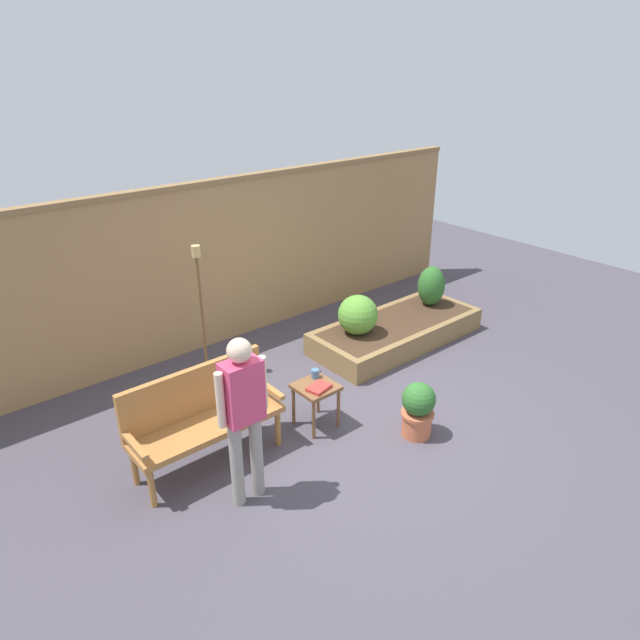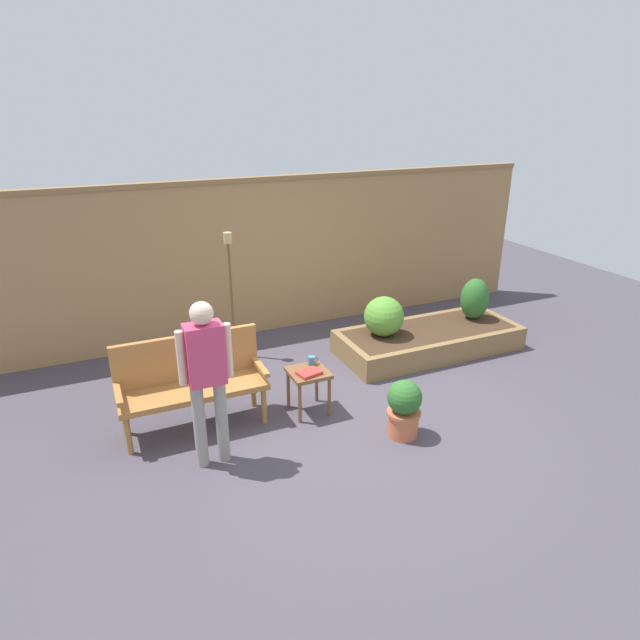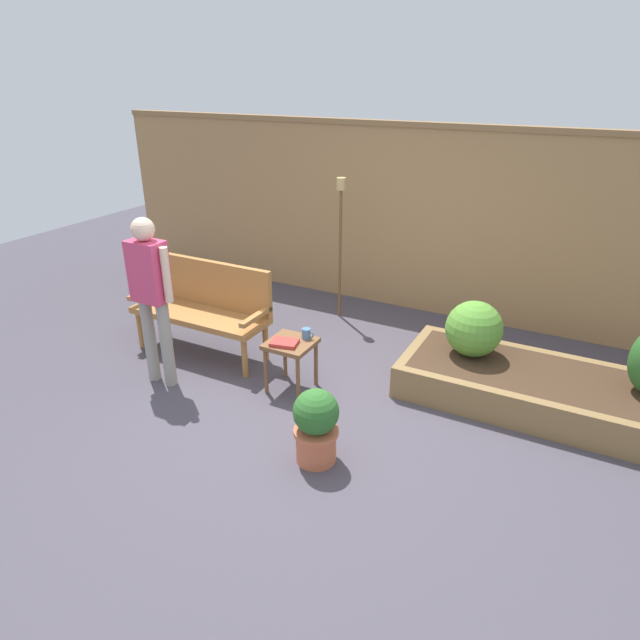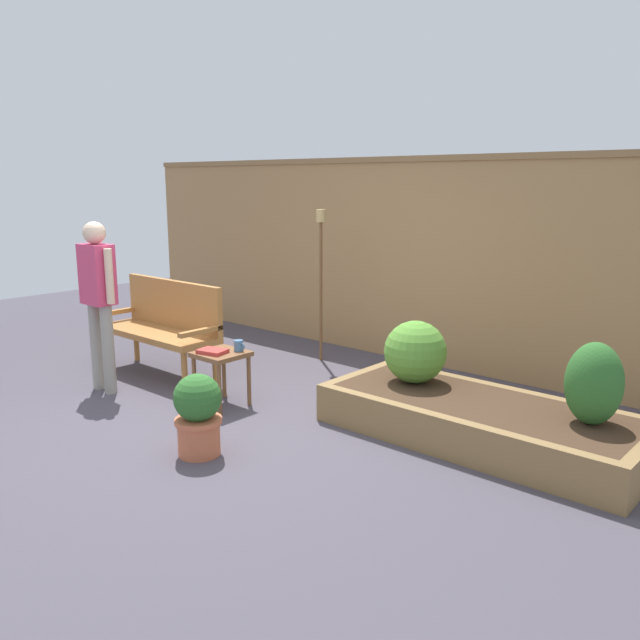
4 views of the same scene
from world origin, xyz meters
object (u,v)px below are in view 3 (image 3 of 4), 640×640
Objects in this scene: shrub_near_bench at (474,329)px; tiki_torch at (341,224)px; garden_bench at (204,301)px; person_by_bench at (151,288)px; potted_boxwood at (316,425)px; side_table at (291,350)px; cup_on_table at (307,334)px; book_on_table at (284,343)px.

tiki_torch is (-1.73, 0.82, 0.56)m from shrub_near_bench.
person_by_bench reaches higher than garden_bench.
person_by_bench is at bearing -152.60° from shrub_near_bench.
potted_boxwood is at bearing -113.68° from shrub_near_bench.
shrub_near_bench reaches higher than potted_boxwood.
side_table is 1.85m from tiki_torch.
cup_on_table is (0.09, 0.12, 0.13)m from side_table.
side_table is 0.31× the size of person_by_bench.
book_on_table is at bearing -105.38° from side_table.
tiki_torch is at bearing 105.39° from cup_on_table.
side_table is (1.16, -0.26, -0.15)m from garden_bench.
garden_bench reaches higher than cup_on_table.
shrub_near_bench is at bearing 31.61° from side_table.
shrub_near_bench is (1.40, 0.86, 0.16)m from side_table.
side_table is at bearing 61.94° from book_on_table.
book_on_table is 0.45× the size of shrub_near_bench.
cup_on_table is at bearing 25.06° from person_by_bench.
side_table is 4.10× the size of cup_on_table.
shrub_near_bench is at bearing 20.69° from book_on_table.
shrub_near_bench is at bearing 27.40° from person_by_bench.
cup_on_table is at bearing 52.55° from side_table.
side_table is 1.33m from person_by_bench.
potted_boxwood is 0.37× the size of tiki_torch.
book_on_table is 1.01m from potted_boxwood.
book_on_table is 1.88m from tiki_torch.
shrub_near_bench reaches higher than cup_on_table.
side_table is 0.20m from cup_on_table.
book_on_table is 1.26m from person_by_bench.
shrub_near_bench is 2.00m from tiki_torch.
tiki_torch is 1.04× the size of person_by_bench.
shrub_near_bench is 0.33× the size of person_by_bench.
person_by_bench is at bearing 169.54° from potted_boxwood.
book_on_table is (1.14, -0.33, -0.05)m from garden_bench.
garden_bench is 0.92× the size of person_by_bench.
potted_boxwood is at bearing -58.32° from book_on_table.
shrub_near_bench is at bearing -25.18° from tiki_torch.
side_table is at bearing 130.70° from potted_boxwood.
book_on_table is 0.14× the size of tiki_torch.
cup_on_table is 0.20× the size of potted_boxwood.
person_by_bench is (-0.80, -2.13, -0.18)m from tiki_torch.
potted_boxwood is at bearing -29.65° from garden_bench.
potted_boxwood reaches higher than cup_on_table.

